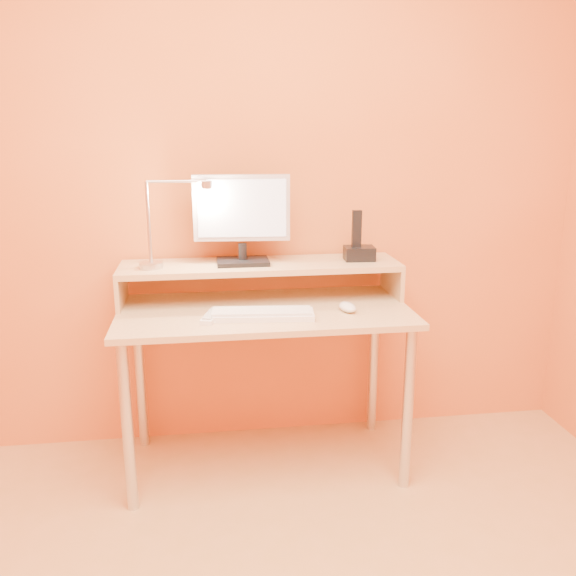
{
  "coord_description": "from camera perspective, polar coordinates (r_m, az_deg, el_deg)",
  "views": [
    {
      "loc": [
        -0.24,
        -1.19,
        1.45
      ],
      "look_at": [
        0.09,
        1.13,
        0.82
      ],
      "focal_mm": 37.54,
      "sensor_mm": 36.0,
      "label": 1
    }
  ],
  "objects": [
    {
      "name": "monitor_panel",
      "position": [
        2.56,
        -4.42,
        7.58
      ],
      "size": [
        0.41,
        0.07,
        0.28
      ],
      "primitive_type": "cube",
      "rotation": [
        0.0,
        0.0,
        -0.08
      ],
      "color": "silver",
      "rests_on": "monitor_neck"
    },
    {
      "name": "shelf_riser_left",
      "position": [
        2.63,
        -15.51,
        -0.06
      ],
      "size": [
        0.02,
        0.3,
        0.14
      ],
      "primitive_type": "cube",
      "color": "#D9B681",
      "rests_on": "desk_lower"
    },
    {
      "name": "phone_led",
      "position": [
        2.63,
        8.0,
        3.08
      ],
      "size": [
        0.01,
        0.0,
        0.04
      ],
      "primitive_type": "cube",
      "color": "#1716FF",
      "rests_on": "phone_dock"
    },
    {
      "name": "desk_leg_fr",
      "position": [
        2.52,
        11.26,
        -11.21
      ],
      "size": [
        0.04,
        0.04,
        0.69
      ],
      "primitive_type": "cylinder",
      "color": "silver",
      "rests_on": "floor"
    },
    {
      "name": "phone_handset",
      "position": [
        2.64,
        6.52,
        5.61
      ],
      "size": [
        0.04,
        0.03,
        0.16
      ],
      "primitive_type": "cube",
      "rotation": [
        0.0,
        0.0,
        -0.06
      ],
      "color": "black",
      "rests_on": "phone_dock"
    },
    {
      "name": "monitor_screen",
      "position": [
        2.54,
        -4.39,
        7.52
      ],
      "size": [
        0.37,
        0.03,
        0.24
      ],
      "primitive_type": "cube",
      "rotation": [
        0.0,
        0.0,
        -0.08
      ],
      "color": "silver",
      "rests_on": "monitor_panel"
    },
    {
      "name": "keyboard",
      "position": [
        2.37,
        -2.5,
        -2.57
      ],
      "size": [
        0.42,
        0.17,
        0.02
      ],
      "primitive_type": "cube",
      "rotation": [
        0.0,
        0.0,
        -0.1
      ],
      "color": "white",
      "rests_on": "desk_lower"
    },
    {
      "name": "desk_leg_fl",
      "position": [
        2.41,
        -14.96,
        -12.67
      ],
      "size": [
        0.04,
        0.04,
        0.69
      ],
      "primitive_type": "cylinder",
      "color": "silver",
      "rests_on": "floor"
    },
    {
      "name": "phone_dock",
      "position": [
        2.67,
        6.77,
        3.28
      ],
      "size": [
        0.14,
        0.11,
        0.06
      ],
      "primitive_type": "cube",
      "rotation": [
        0.0,
        0.0,
        -0.06
      ],
      "color": "black",
      "rests_on": "desk_shelf"
    },
    {
      "name": "monitor_neck",
      "position": [
        2.58,
        -4.32,
        3.47
      ],
      "size": [
        0.04,
        0.04,
        0.07
      ],
      "primitive_type": "cylinder",
      "color": "black",
      "rests_on": "monitor_foot"
    },
    {
      "name": "lamp_bulb",
      "position": [
        2.51,
        -7.7,
        9.31
      ],
      "size": [
        0.03,
        0.03,
        0.0
      ],
      "primitive_type": "cylinder",
      "color": "#FFEAC6",
      "rests_on": "lamp_head"
    },
    {
      "name": "monitor_back",
      "position": [
        2.58,
        -4.45,
        7.64
      ],
      "size": [
        0.37,
        0.04,
        0.24
      ],
      "primitive_type": "cube",
      "rotation": [
        0.0,
        0.0,
        -0.08
      ],
      "color": "black",
      "rests_on": "monitor_panel"
    },
    {
      "name": "desk_leg_br",
      "position": [
        2.95,
        8.09,
        -7.03
      ],
      "size": [
        0.04,
        0.04,
        0.69
      ],
      "primitive_type": "cylinder",
      "color": "silver",
      "rests_on": "floor"
    },
    {
      "name": "shelf_riser_right",
      "position": [
        2.74,
        9.83,
        0.83
      ],
      "size": [
        0.02,
        0.3,
        0.14
      ],
      "primitive_type": "cube",
      "color": "#D9B681",
      "rests_on": "desk_lower"
    },
    {
      "name": "lamp_head",
      "position": [
        2.5,
        -7.71,
        9.67
      ],
      "size": [
        0.04,
        0.04,
        0.03
      ],
      "primitive_type": "cylinder",
      "color": "silver",
      "rests_on": "lamp_arm"
    },
    {
      "name": "lamp_base",
      "position": [
        2.56,
        -12.83,
        2.14
      ],
      "size": [
        0.1,
        0.1,
        0.02
      ],
      "primitive_type": "cylinder",
      "color": "silver",
      "rests_on": "desk_shelf"
    },
    {
      "name": "desk_lower",
      "position": [
        2.5,
        -2.24,
        -2.23
      ],
      "size": [
        1.2,
        0.6,
        0.02
      ],
      "primitive_type": "cube",
      "color": "#D9B681",
      "rests_on": "floor"
    },
    {
      "name": "lamp_post",
      "position": [
        2.53,
        -13.06,
        6.06
      ],
      "size": [
        0.01,
        0.01,
        0.33
      ],
      "primitive_type": "cylinder",
      "color": "silver",
      "rests_on": "lamp_base"
    },
    {
      "name": "desk_leg_bl",
      "position": [
        2.86,
        -13.83,
        -8.06
      ],
      "size": [
        0.04,
        0.04,
        0.69
      ],
      "primitive_type": "cylinder",
      "color": "silver",
      "rests_on": "floor"
    },
    {
      "name": "wall_back",
      "position": [
        2.71,
        -3.06,
        10.82
      ],
      "size": [
        3.0,
        0.04,
        2.5
      ],
      "primitive_type": "cube",
      "color": "#CB6627",
      "rests_on": "floor"
    },
    {
      "name": "lamp_arm",
      "position": [
        2.5,
        -10.51,
        9.91
      ],
      "size": [
        0.24,
        0.01,
        0.01
      ],
      "primitive_type": "cylinder",
      "rotation": [
        0.0,
        1.57,
        0.0
      ],
      "color": "silver",
      "rests_on": "lamp_post"
    },
    {
      "name": "mouse",
      "position": [
        2.46,
        5.67,
        -1.8
      ],
      "size": [
        0.08,
        0.12,
        0.04
      ],
      "primitive_type": "ellipsoid",
      "rotation": [
        0.0,
        0.0,
        0.17
      ],
      "color": "silver",
      "rests_on": "desk_lower"
    },
    {
      "name": "desk_shelf",
      "position": [
        2.6,
        -2.61,
        2.11
      ],
      "size": [
        1.2,
        0.3,
        0.02
      ],
      "primitive_type": "cube",
      "color": "#D9B681",
      "rests_on": "desk_lower"
    },
    {
      "name": "monitor_foot",
      "position": [
        2.59,
        -4.3,
        2.52
      ],
      "size": [
        0.22,
        0.16,
        0.02
      ],
      "primitive_type": "cube",
      "color": "black",
      "rests_on": "desk_shelf"
    },
    {
      "name": "remote_control",
      "position": [
        2.38,
        -7.27,
        -2.68
      ],
      "size": [
        0.09,
        0.18,
        0.02
      ],
      "primitive_type": "cube",
      "rotation": [
        0.0,
        0.0,
        -0.27
      ],
      "color": "white",
      "rests_on": "desk_lower"
    }
  ]
}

